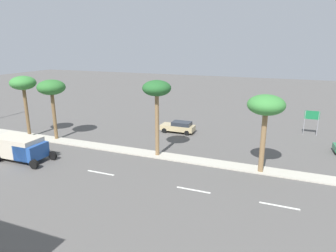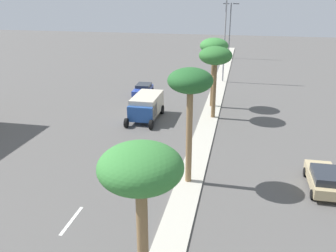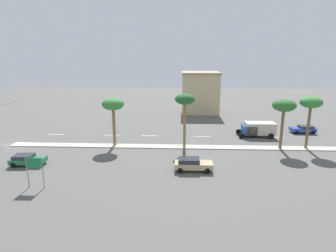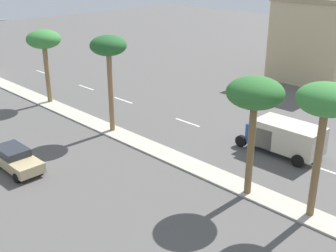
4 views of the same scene
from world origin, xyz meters
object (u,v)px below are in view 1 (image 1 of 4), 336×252
at_px(palm_tree_far, 266,107).
at_px(palm_tree_trailing, 51,89).
at_px(sedan_tan_rear, 179,127).
at_px(palm_tree_near, 23,85).
at_px(box_truck, 21,148).
at_px(directional_road_sign, 312,117).
at_px(palm_tree_rear, 157,91).

xyz_separation_m(palm_tree_far, palm_tree_trailing, (0.74, 24.18, 0.17)).
height_order(palm_tree_trailing, sedan_tan_rear, palm_tree_trailing).
distance_m(palm_tree_far, palm_tree_near, 28.01).
bearing_deg(sedan_tan_rear, palm_tree_near, 117.93).
height_order(palm_tree_far, box_truck, palm_tree_far).
relative_size(palm_tree_near, sedan_tan_rear, 1.69).
distance_m(directional_road_sign, sedan_tan_rear, 16.92).
height_order(palm_tree_near, sedan_tan_rear, palm_tree_near).
bearing_deg(directional_road_sign, box_truck, 126.59).
bearing_deg(palm_tree_far, box_truck, 104.73).
relative_size(palm_tree_trailing, palm_tree_near, 0.96).
relative_size(palm_tree_rear, sedan_tan_rear, 1.75).
xyz_separation_m(directional_road_sign, palm_tree_rear, (-14.04, 15.18, 4.50)).
bearing_deg(directional_road_sign, palm_tree_far, 161.62).
distance_m(palm_tree_rear, box_truck, 14.66).
bearing_deg(palm_tree_far, palm_tree_rear, 88.43).
xyz_separation_m(palm_tree_far, palm_tree_rear, (0.29, 10.42, 0.75)).
relative_size(palm_tree_trailing, sedan_tan_rear, 1.62).
bearing_deg(palm_tree_trailing, box_truck, -165.91).
bearing_deg(palm_tree_trailing, palm_tree_far, -91.75).
xyz_separation_m(palm_tree_trailing, sedan_tan_rear, (8.38, -12.91, -5.45)).
relative_size(directional_road_sign, sedan_tan_rear, 0.72).
bearing_deg(palm_tree_near, box_truck, -138.27).
bearing_deg(palm_tree_rear, palm_tree_far, -91.57).
relative_size(palm_tree_far, palm_tree_trailing, 0.98).
height_order(directional_road_sign, palm_tree_trailing, palm_tree_trailing).
height_order(palm_tree_near, box_truck, palm_tree_near).
bearing_deg(palm_tree_near, palm_tree_rear, -89.89).
relative_size(palm_tree_near, box_truck, 1.24).
xyz_separation_m(palm_tree_near, sedan_tan_rear, (8.87, -16.74, -5.79)).
bearing_deg(sedan_tan_rear, directional_road_sign, -72.04).
distance_m(palm_tree_far, box_truck, 23.75).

